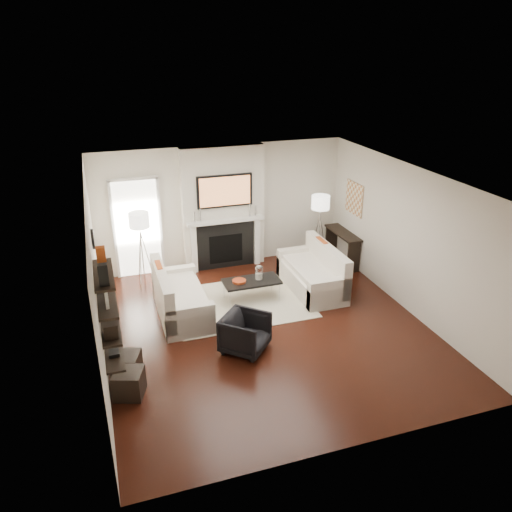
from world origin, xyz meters
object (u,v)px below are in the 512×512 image
object	(u,v)px
loveseat_left_base	(182,304)
armchair	(245,332)
lamp_right_shade	(321,202)
loveseat_right_base	(311,280)
coffee_table	(252,281)
ottoman_near	(127,366)
lamp_left_shade	(139,220)

from	to	relation	value
loveseat_left_base	armchair	size ratio (longest dim) A/B	2.57
armchair	lamp_right_shade	bearing A→B (deg)	-0.26
loveseat_right_base	lamp_right_shade	xyz separation A→B (m)	(0.69, 1.17, 1.24)
coffee_table	lamp_right_shade	distance (m)	2.55
loveseat_left_base	coffee_table	bearing A→B (deg)	5.68
lamp_right_shade	coffee_table	bearing A→B (deg)	-148.49
ottoman_near	loveseat_left_base	bearing A→B (deg)	54.77
armchair	ottoman_near	bearing A→B (deg)	136.27
coffee_table	ottoman_near	xyz separation A→B (m)	(-2.54, -1.76, -0.20)
armchair	lamp_right_shade	xyz separation A→B (m)	(2.61, 2.84, 1.10)
coffee_table	ottoman_near	size ratio (longest dim) A/B	2.75
loveseat_left_base	ottoman_near	distance (m)	1.98
armchair	lamp_left_shade	world-z (taller)	lamp_left_shade
loveseat_left_base	lamp_right_shade	size ratio (longest dim) A/B	4.50
armchair	loveseat_left_base	bearing A→B (deg)	69.72
coffee_table	armchair	bearing A→B (deg)	-111.11
loveseat_left_base	armchair	distance (m)	1.68
loveseat_left_base	coffee_table	xyz separation A→B (m)	(1.40, 0.14, 0.19)
loveseat_right_base	armchair	xyz separation A→B (m)	(-1.92, -1.67, 0.14)
loveseat_right_base	lamp_left_shade	size ratio (longest dim) A/B	4.50
armchair	lamp_left_shade	xyz separation A→B (m)	(-1.29, 2.89, 1.10)
loveseat_left_base	armchair	xyz separation A→B (m)	(0.77, -1.49, 0.14)
loveseat_right_base	coffee_table	size ratio (longest dim) A/B	1.64
loveseat_left_base	lamp_left_shade	size ratio (longest dim) A/B	4.50
loveseat_right_base	armchair	distance (m)	2.55
loveseat_right_base	lamp_left_shade	world-z (taller)	lamp_left_shade
loveseat_left_base	ottoman_near	world-z (taller)	loveseat_left_base
loveseat_left_base	coffee_table	size ratio (longest dim) A/B	1.64
armchair	coffee_table	bearing A→B (deg)	21.19
armchair	lamp_right_shade	world-z (taller)	lamp_right_shade
coffee_table	lamp_left_shade	bearing A→B (deg)	146.67
loveseat_right_base	ottoman_near	bearing A→B (deg)	-154.85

